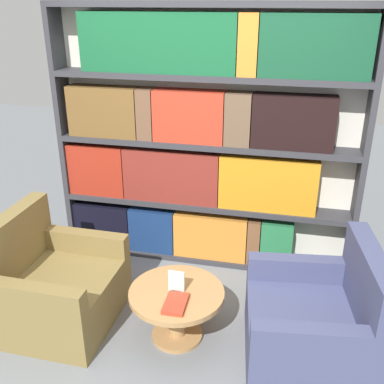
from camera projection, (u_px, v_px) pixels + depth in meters
name	position (u px, v px, depth m)	size (l,w,h in m)	color
ground_plane	(168.00, 350.00, 3.33)	(14.00, 14.00, 0.00)	slate
bookshelf	(200.00, 143.00, 4.06)	(2.76, 0.30, 2.37)	silver
armchair_left	(54.00, 287.00, 3.55)	(0.86, 0.92, 0.89)	olive
armchair_right	(315.00, 325.00, 3.14)	(0.96, 1.01, 0.89)	#42476B
coffee_table	(177.00, 304.00, 3.34)	(0.71, 0.71, 0.42)	#AD7F4C
table_sign	(176.00, 283.00, 3.27)	(0.12, 0.06, 0.17)	black
stray_book	(176.00, 303.00, 3.14)	(0.16, 0.24, 0.03)	#B73823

